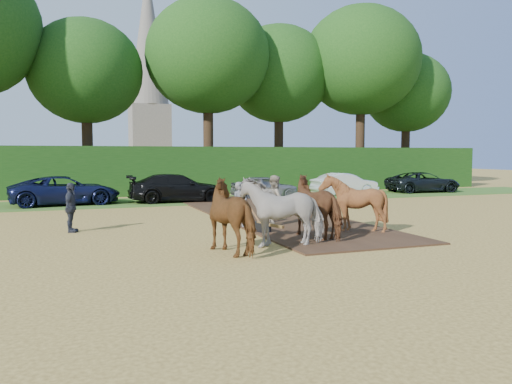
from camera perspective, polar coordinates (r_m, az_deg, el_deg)
ground at (r=14.17m, az=5.72°, el=-5.95°), size 120.00×120.00×0.00m
earth_strip at (r=21.10m, az=0.95°, el=-2.46°), size 4.50×17.00×0.05m
grass_verge at (r=27.32m, az=-7.39°, el=-0.96°), size 50.00×5.00×0.03m
hedgerow at (r=31.62m, az=-9.28°, el=2.43°), size 46.00×1.60×3.00m
spectator_near at (r=17.45m, az=2.19°, el=-1.00°), size 0.77×0.94×1.80m
spectator_far at (r=17.17m, az=-20.41°, el=-1.69°), size 0.59×1.01×1.61m
plough_team at (r=14.57m, az=5.06°, el=-1.90°), size 6.38×5.32×1.91m
parked_cars at (r=27.55m, az=-4.86°, el=0.53°), size 36.10×3.35×1.49m
treeline at (r=35.07m, az=-13.30°, el=14.82°), size 48.70×10.60×14.21m
church at (r=69.17m, az=-12.17°, el=13.58°), size 5.20×5.20×27.00m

